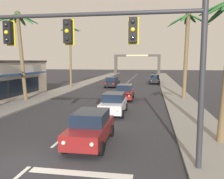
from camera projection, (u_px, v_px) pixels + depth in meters
The scene contains 14 objects.
ground_plane at pixel (34, 163), 10.05m from camera, with size 220.00×220.00×0.00m, color #2D2D33.
sidewalk_right at pixel (177, 97), 28.36m from camera, with size 3.20×110.00×0.14m, color gray.
sidewalk_left at pixel (52, 94), 30.91m from camera, with size 3.20×110.00×0.14m, color gray.
lane_markings at pixel (116, 95), 29.96m from camera, with size 4.28×89.30×0.01m.
traffic_signal_mast at pixel (107, 44), 9.32m from camera, with size 10.77×0.41×6.68m.
sedan_lead_at_stop_bar at pixel (90, 127), 12.30m from camera, with size 1.96×4.45×1.68m.
sedan_third_in_queue at pixel (114, 103), 19.33m from camera, with size 1.98×4.46×1.68m.
sedan_fifth_in_queue at pixel (125, 92), 26.35m from camera, with size 2.05×4.49×1.68m.
sedan_oncoming_far at pixel (112, 82), 39.10m from camera, with size 2.14×4.52×1.68m.
sedan_parked_nearest_kerb at pixel (155, 79), 45.05m from camera, with size 1.96×4.46×1.68m.
palm_left_second at pixel (19, 38), 25.07m from camera, with size 4.05×4.30×9.42m.
palm_left_third at pixel (70, 46), 38.19m from camera, with size 3.61×3.20×9.75m.
palm_right_second at pixel (187, 41), 25.84m from camera, with size 4.53×4.62×9.48m.
town_gateway_arch at pixel (137, 61), 76.98m from camera, with size 14.76×0.90×6.38m.
Camera 1 is at (4.82, -8.95, 4.23)m, focal length 38.50 mm.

